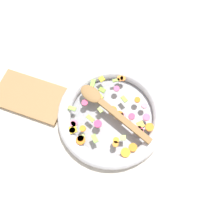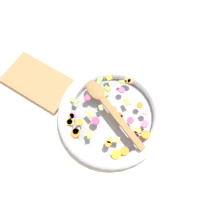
# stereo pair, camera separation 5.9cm
# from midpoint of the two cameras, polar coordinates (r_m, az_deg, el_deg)

# --- Properties ---
(ground_plane) EXTENTS (4.00, 4.00, 0.00)m
(ground_plane) POSITION_cam_midpoint_polar(r_m,az_deg,el_deg) (0.84, 1.99, -1.38)
(ground_plane) COLOR beige
(skillet) EXTENTS (0.41, 0.41, 0.05)m
(skillet) POSITION_cam_midpoint_polar(r_m,az_deg,el_deg) (0.82, 2.04, -0.88)
(skillet) COLOR gray
(skillet) RESTS_ON ground_plane
(chopped_vegetables) EXTENTS (0.32, 0.31, 0.01)m
(chopped_vegetables) POSITION_cam_midpoint_polar(r_m,az_deg,el_deg) (0.79, 1.44, -1.78)
(chopped_vegetables) COLOR orange
(chopped_vegetables) RESTS_ON skillet
(wooden_spoon) EXTENTS (0.32, 0.15, 0.01)m
(wooden_spoon) POSITION_cam_midpoint_polar(r_m,az_deg,el_deg) (0.79, 1.18, 1.29)
(wooden_spoon) COLOR olive
(wooden_spoon) RESTS_ON chopped_vegetables
(cutting_board) EXTENTS (0.28, 0.16, 0.02)m
(cutting_board) POSITION_cam_midpoint_polar(r_m,az_deg,el_deg) (0.93, -16.91, 7.39)
(cutting_board) COLOR #9E7547
(cutting_board) RESTS_ON ground_plane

